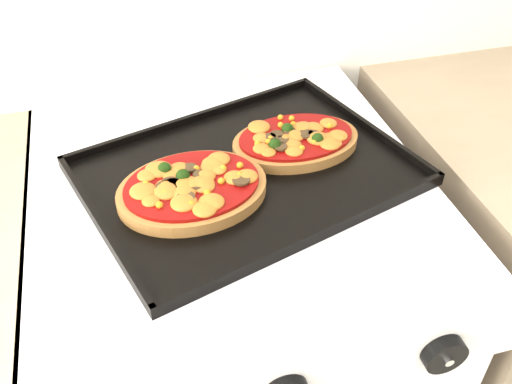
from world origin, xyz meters
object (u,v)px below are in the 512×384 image
object	(u,v)px
baking_tray	(247,170)
pizza_left	(192,188)
stove	(236,356)
pizza_right	(296,140)

from	to	relation	value
baking_tray	pizza_left	bearing A→B (deg)	-175.26
stove	pizza_right	xyz separation A→B (m)	(0.12, 0.04, 0.48)
baking_tray	stove	bearing A→B (deg)	155.22
pizza_left	pizza_right	bearing A→B (deg)	22.93
stove	pizza_left	world-z (taller)	pizza_left
stove	pizza_right	size ratio (longest dim) A/B	4.52
pizza_left	pizza_right	xyz separation A→B (m)	(0.18, 0.08, -0.00)
stove	baking_tray	bearing A→B (deg)	-7.97
pizza_left	stove	bearing A→B (deg)	32.02
baking_tray	pizza_left	xyz separation A→B (m)	(-0.09, -0.04, 0.01)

